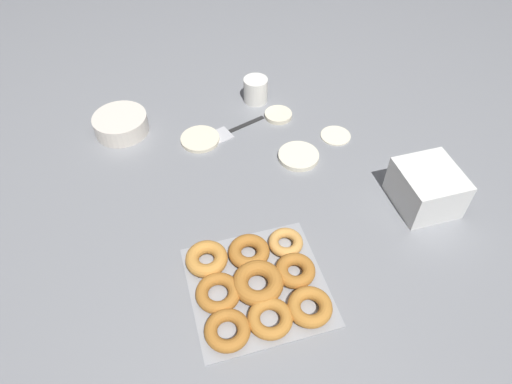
# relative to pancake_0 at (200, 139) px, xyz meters

# --- Properties ---
(ground_plane) EXTENTS (3.00, 3.00, 0.00)m
(ground_plane) POSITION_rel_pancake_0_xyz_m (0.16, -0.16, -0.01)
(ground_plane) COLOR gray
(pancake_0) EXTENTS (0.11, 0.11, 0.01)m
(pancake_0) POSITION_rel_pancake_0_xyz_m (0.00, 0.00, 0.00)
(pancake_0) COLOR beige
(pancake_0) RESTS_ON ground_plane
(pancake_1) EXTENTS (0.12, 0.12, 0.01)m
(pancake_1) POSITION_rel_pancake_0_xyz_m (0.25, -0.15, 0.00)
(pancake_1) COLOR silver
(pancake_1) RESTS_ON ground_plane
(pancake_2) EXTENTS (0.09, 0.09, 0.01)m
(pancake_2) POSITION_rel_pancake_0_xyz_m (0.39, -0.09, -0.00)
(pancake_2) COLOR silver
(pancake_2) RESTS_ON ground_plane
(pancake_3) EXTENTS (0.08, 0.08, 0.01)m
(pancake_3) POSITION_rel_pancake_0_xyz_m (0.26, 0.04, 0.00)
(pancake_3) COLOR beige
(pancake_3) RESTS_ON ground_plane
(donut_tray) EXTENTS (0.30, 0.29, 0.04)m
(donut_tray) POSITION_rel_pancake_0_xyz_m (0.02, -0.52, 0.01)
(donut_tray) COLOR #93969B
(donut_tray) RESTS_ON ground_plane
(batter_bowl) EXTENTS (0.16, 0.16, 0.05)m
(batter_bowl) POSITION_rel_pancake_0_xyz_m (-0.22, 0.11, 0.02)
(batter_bowl) COLOR silver
(batter_bowl) RESTS_ON ground_plane
(container_stack) EXTENTS (0.15, 0.15, 0.11)m
(container_stack) POSITION_rel_pancake_0_xyz_m (0.50, -0.40, 0.05)
(container_stack) COLOR white
(container_stack) RESTS_ON ground_plane
(paper_cup) EXTENTS (0.08, 0.08, 0.08)m
(paper_cup) POSITION_rel_pancake_0_xyz_m (0.21, 0.14, 0.03)
(paper_cup) COLOR white
(paper_cup) RESTS_ON ground_plane
(spatula) EXTENTS (0.23, 0.11, 0.01)m
(spatula) POSITION_rel_pancake_0_xyz_m (0.07, 0.01, -0.00)
(spatula) COLOR black
(spatula) RESTS_ON ground_plane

